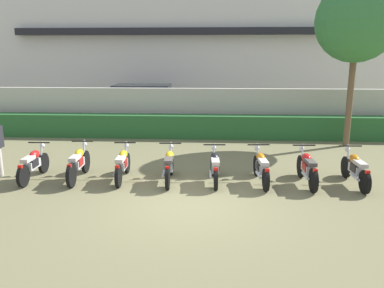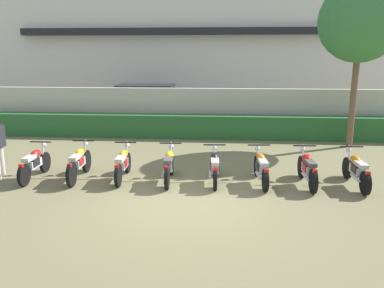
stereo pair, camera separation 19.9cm
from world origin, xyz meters
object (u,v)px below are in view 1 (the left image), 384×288
(motorcycle_in_row_0, at_px, (33,164))
(motorcycle_in_row_6, at_px, (307,168))
(parked_car, at_px, (146,104))
(motorcycle_in_row_1, at_px, (78,163))
(tree_near_inspector, at_px, (357,22))
(motorcycle_in_row_2, at_px, (123,164))
(motorcycle_in_row_3, at_px, (169,165))
(motorcycle_in_row_5, at_px, (261,167))
(motorcycle_in_row_7, at_px, (355,169))
(motorcycle_in_row_4, at_px, (215,166))

(motorcycle_in_row_0, xyz_separation_m, motorcycle_in_row_6, (7.32, 0.03, 0.01))
(parked_car, distance_m, motorcycle_in_row_1, 8.92)
(tree_near_inspector, height_order, motorcycle_in_row_2, tree_near_inspector)
(motorcycle_in_row_2, height_order, motorcycle_in_row_3, motorcycle_in_row_3)
(motorcycle_in_row_5, bearing_deg, motorcycle_in_row_2, 85.01)
(motorcycle_in_row_1, bearing_deg, motorcycle_in_row_2, -90.39)
(motorcycle_in_row_0, distance_m, motorcycle_in_row_1, 1.22)
(parked_car, height_order, motorcycle_in_row_2, parked_car)
(motorcycle_in_row_3, height_order, motorcycle_in_row_5, motorcycle_in_row_3)
(motorcycle_in_row_0, relative_size, motorcycle_in_row_3, 0.98)
(tree_near_inspector, bearing_deg, motorcycle_in_row_6, -118.37)
(motorcycle_in_row_3, bearing_deg, motorcycle_in_row_7, -92.53)
(motorcycle_in_row_3, relative_size, motorcycle_in_row_5, 1.00)
(motorcycle_in_row_6, bearing_deg, parked_car, 31.00)
(motorcycle_in_row_2, distance_m, motorcycle_in_row_4, 2.49)
(motorcycle_in_row_1, relative_size, motorcycle_in_row_7, 1.03)
(motorcycle_in_row_2, height_order, motorcycle_in_row_5, motorcycle_in_row_2)
(motorcycle_in_row_4, relative_size, motorcycle_in_row_7, 0.94)
(parked_car, bearing_deg, motorcycle_in_row_4, -70.15)
(motorcycle_in_row_1, relative_size, motorcycle_in_row_2, 1.06)
(motorcycle_in_row_3, bearing_deg, motorcycle_in_row_2, 84.00)
(motorcycle_in_row_3, xyz_separation_m, motorcycle_in_row_6, (3.62, -0.02, 0.00))
(motorcycle_in_row_0, relative_size, motorcycle_in_row_2, 1.00)
(parked_car, xyz_separation_m, motorcycle_in_row_4, (3.42, -8.92, -0.50))
(tree_near_inspector, xyz_separation_m, motorcycle_in_row_4, (-4.88, -4.54, -4.00))
(motorcycle_in_row_3, xyz_separation_m, motorcycle_in_row_4, (1.21, 0.02, -0.01))
(parked_car, bearing_deg, motorcycle_in_row_6, -58.09)
(tree_near_inspector, xyz_separation_m, motorcycle_in_row_2, (-7.37, -4.48, -4.00))
(motorcycle_in_row_2, distance_m, motorcycle_in_row_5, 3.71)
(motorcycle_in_row_4, bearing_deg, motorcycle_in_row_1, 87.31)
(motorcycle_in_row_0, distance_m, motorcycle_in_row_4, 4.91)
(parked_car, relative_size, motorcycle_in_row_6, 2.43)
(motorcycle_in_row_1, bearing_deg, parked_car, -4.47)
(parked_car, relative_size, motorcycle_in_row_0, 2.47)
(motorcycle_in_row_7, bearing_deg, motorcycle_in_row_1, 88.05)
(motorcycle_in_row_4, xyz_separation_m, motorcycle_in_row_7, (3.64, -0.03, 0.01))
(tree_near_inspector, relative_size, motorcycle_in_row_2, 3.20)
(motorcycle_in_row_6, xyz_separation_m, motorcycle_in_row_7, (1.24, 0.01, -0.01))
(motorcycle_in_row_2, distance_m, motorcycle_in_row_7, 6.13)
(motorcycle_in_row_2, xyz_separation_m, motorcycle_in_row_6, (4.90, -0.10, 0.01))
(parked_car, xyz_separation_m, motorcycle_in_row_2, (0.92, -8.86, -0.50))
(motorcycle_in_row_4, height_order, motorcycle_in_row_7, motorcycle_in_row_7)
(motorcycle_in_row_6, bearing_deg, motorcycle_in_row_1, 87.51)
(tree_near_inspector, height_order, motorcycle_in_row_6, tree_near_inspector)
(tree_near_inspector, bearing_deg, motorcycle_in_row_7, -105.15)
(motorcycle_in_row_2, height_order, motorcycle_in_row_4, motorcycle_in_row_2)
(motorcycle_in_row_6, bearing_deg, motorcycle_in_row_2, 86.83)
(parked_car, height_order, motorcycle_in_row_4, parked_car)
(parked_car, bearing_deg, motorcycle_in_row_7, -52.84)
(tree_near_inspector, relative_size, motorcycle_in_row_4, 3.31)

